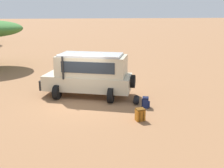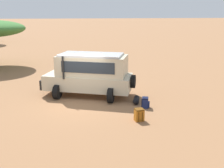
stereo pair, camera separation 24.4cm
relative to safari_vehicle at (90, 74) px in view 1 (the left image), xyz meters
name	(u,v)px [view 1 (the left image)]	position (x,y,z in m)	size (l,w,h in m)	color
ground_plane	(81,103)	(-0.60, -1.22, -1.29)	(320.00, 320.00, 0.00)	#936642
safari_vehicle	(90,74)	(0.00, 0.00, 0.00)	(5.42, 3.72, 2.44)	beige
backpack_beside_front_wheel	(140,115)	(1.89, -3.96, -1.02)	(0.43, 0.46, 0.57)	#B26619
backpack_cluster_center	(146,102)	(2.61, -2.42, -1.03)	(0.46, 0.44, 0.54)	navy
duffel_bag_low_black_case	(136,100)	(2.33, -1.64, -1.13)	(0.50, 0.90, 0.42)	black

